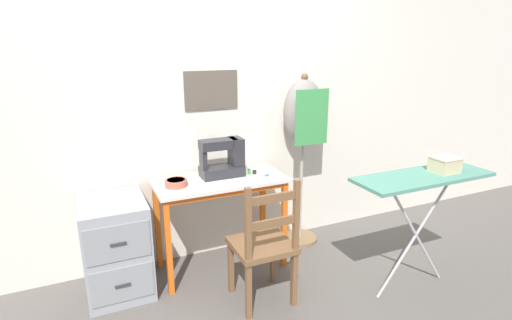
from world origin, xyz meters
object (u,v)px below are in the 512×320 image
at_px(storage_box, 445,165).
at_px(ironing_board, 423,182).
at_px(thread_spool_mid_table, 254,172).
at_px(filing_cabinet, 116,247).
at_px(sewing_machine, 224,159).
at_px(wooden_chair, 264,246).
at_px(dress_form, 303,120).
at_px(thread_spool_near_machine, 249,172).
at_px(fabric_bowl, 176,183).
at_px(scissors, 268,175).

bearing_deg(storage_box, ironing_board, 177.61).
bearing_deg(thread_spool_mid_table, filing_cabinet, 179.30).
bearing_deg(sewing_machine, wooden_chair, -84.79).
bearing_deg(filing_cabinet, thread_spool_mid_table, -0.70).
bearing_deg(wooden_chair, dress_form, 44.62).
bearing_deg(thread_spool_near_machine, filing_cabinet, 179.95).
bearing_deg(dress_form, sewing_machine, -174.29).
distance_m(fabric_bowl, thread_spool_mid_table, 0.63).
distance_m(thread_spool_near_machine, wooden_chair, 0.66).
xyz_separation_m(wooden_chair, ironing_board, (1.06, -0.31, 0.40)).
height_order(sewing_machine, scissors, sewing_machine).
xyz_separation_m(scissors, storage_box, (0.98, -0.80, 0.18)).
distance_m(dress_form, ironing_board, 1.09).
height_order(thread_spool_near_machine, ironing_board, ironing_board).
relative_size(sewing_machine, fabric_bowl, 2.12).
relative_size(filing_cabinet, dress_form, 0.46).
height_order(sewing_machine, thread_spool_near_machine, sewing_machine).
xyz_separation_m(scissors, wooden_chair, (-0.26, -0.48, -0.32)).
distance_m(scissors, thread_spool_near_machine, 0.15).
height_order(thread_spool_near_machine, filing_cabinet, thread_spool_near_machine).
distance_m(fabric_bowl, wooden_chair, 0.78).
xyz_separation_m(fabric_bowl, filing_cabinet, (-0.45, 0.03, -0.43)).
distance_m(scissors, ironing_board, 1.13).
relative_size(scissors, filing_cabinet, 0.16).
bearing_deg(wooden_chair, scissors, 61.52).
xyz_separation_m(sewing_machine, scissors, (0.32, -0.12, -0.14)).
bearing_deg(fabric_bowl, storage_box, -26.31).
distance_m(thread_spool_near_machine, ironing_board, 1.27).
xyz_separation_m(fabric_bowl, thread_spool_mid_table, (0.63, 0.01, -0.00)).
xyz_separation_m(dress_form, storage_box, (0.56, -0.99, -0.18)).
bearing_deg(filing_cabinet, storage_box, -21.97).
distance_m(ironing_board, storage_box, 0.21).
distance_m(sewing_machine, storage_box, 1.59).
bearing_deg(thread_spool_mid_table, dress_form, 14.94).
distance_m(thread_spool_near_machine, filing_cabinet, 1.12).
relative_size(thread_spool_near_machine, storage_box, 0.25).
distance_m(thread_spool_mid_table, storage_box, 1.38).
distance_m(thread_spool_near_machine, storage_box, 1.42).
distance_m(filing_cabinet, ironing_board, 2.20).
relative_size(thread_spool_mid_table, storage_box, 0.25).
bearing_deg(filing_cabinet, fabric_bowl, -3.42).
distance_m(wooden_chair, ironing_board, 1.17).
relative_size(sewing_machine, ironing_board, 0.34).
xyz_separation_m(thread_spool_mid_table, dress_form, (0.52, 0.14, 0.35)).
relative_size(fabric_bowl, filing_cabinet, 0.23).
distance_m(thread_spool_near_machine, thread_spool_mid_table, 0.04).
height_order(sewing_machine, thread_spool_mid_table, sewing_machine).
xyz_separation_m(filing_cabinet, dress_form, (1.59, 0.12, 0.77)).
xyz_separation_m(fabric_bowl, wooden_chair, (0.46, -0.53, -0.35)).
height_order(thread_spool_mid_table, ironing_board, ironing_board).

